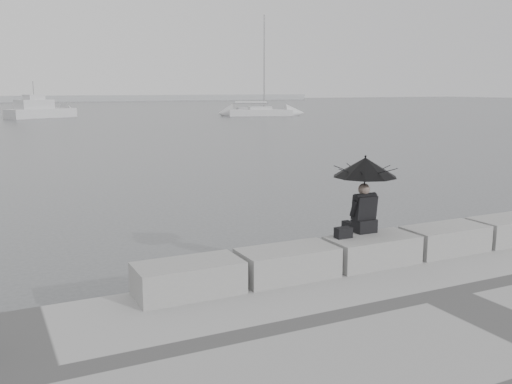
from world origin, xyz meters
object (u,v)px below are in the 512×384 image
motor_cruiser (41,110)px  seated_person (365,177)px  small_motorboat (247,112)px  sailboat_right (260,112)px

motor_cruiser → seated_person: bearing=-118.5°
seated_person → motor_cruiser: 66.51m
small_motorboat → motor_cruiser: bearing=-166.1°
seated_person → sailboat_right: (27.55, 59.31, -1.48)m
sailboat_right → motor_cruiser: (-26.38, 7.18, 0.38)m
seated_person → motor_cruiser: motor_cruiser is taller
sailboat_right → seated_person: bearing=-97.1°
seated_person → sailboat_right: bearing=66.6°
sailboat_right → small_motorboat: 3.89m
seated_person → sailboat_right: sailboat_right is taller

